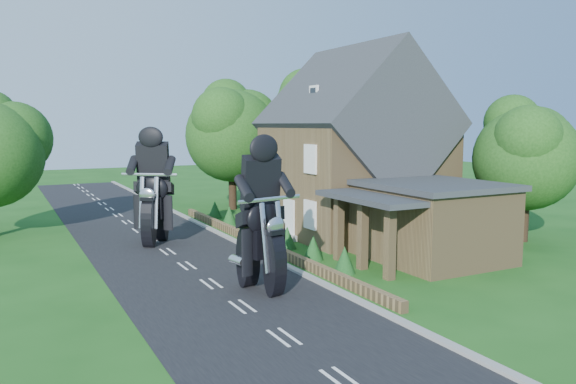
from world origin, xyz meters
name	(u,v)px	position (x,y,z in m)	size (l,w,h in m)	color
ground	(211,284)	(0.00, 0.00, 0.00)	(120.00, 120.00, 0.00)	#174914
road	(211,284)	(0.00, 0.00, 0.01)	(7.00, 80.00, 0.02)	black
kerb	(297,271)	(3.65, 0.00, 0.06)	(0.30, 80.00, 0.12)	gray
garden_wall	(260,243)	(4.30, 5.00, 0.20)	(0.30, 22.00, 0.40)	olive
house	(355,154)	(10.49, 6.00, 4.34)	(9.54, 8.64, 10.24)	olive
annex	(430,220)	(9.87, -0.80, 1.77)	(7.05, 5.94, 3.44)	olive
tree_annex_side	(530,149)	(17.13, 0.10, 4.69)	(5.64, 5.20, 7.48)	black
tree_house_right	(412,136)	(16.65, 8.62, 5.19)	(6.51, 6.00, 8.40)	black
tree_behind_house	(318,120)	(14.18, 16.14, 6.23)	(7.81, 7.20, 10.08)	black
tree_behind_left	(237,127)	(8.16, 17.13, 5.73)	(6.94, 6.40, 9.16)	black
shrub_a	(345,260)	(5.30, -1.00, 0.55)	(0.90, 0.90, 1.10)	#133C17
shrub_b	(313,248)	(5.30, 1.50, 0.55)	(0.90, 0.90, 1.10)	#133C17
shrub_c	(287,238)	(5.30, 4.00, 0.55)	(0.90, 0.90, 1.10)	#133C17
shrub_d	(246,222)	(5.30, 9.00, 0.55)	(0.90, 0.90, 1.10)	#133C17
shrub_e	(229,215)	(5.30, 11.50, 0.55)	(0.90, 0.90, 1.10)	#133C17
shrub_f	(215,210)	(5.30, 14.00, 0.55)	(0.90, 0.90, 1.10)	#133C17
motorcycle_lead	(261,269)	(1.26, -1.77, 0.84)	(0.46, 1.80, 1.68)	black
motorcycle_follow	(155,227)	(-0.07, 7.95, 0.87)	(0.47, 1.88, 1.75)	black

